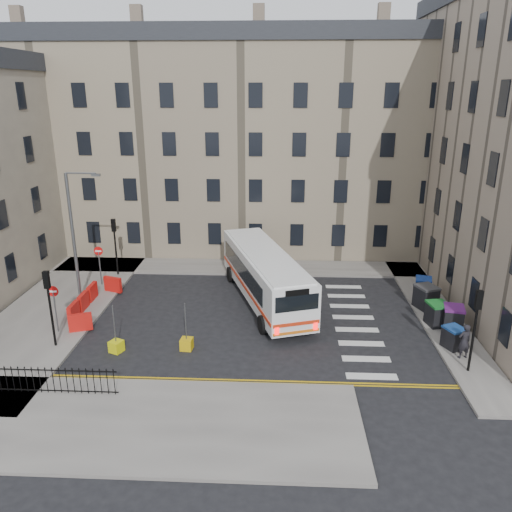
# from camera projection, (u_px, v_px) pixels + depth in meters

# --- Properties ---
(ground) EXTENTS (120.00, 120.00, 0.00)m
(ground) POSITION_uv_depth(u_px,v_px,m) (285.00, 319.00, 29.27)
(ground) COLOR black
(ground) RESTS_ON ground
(pavement_north) EXTENTS (36.00, 3.20, 0.15)m
(pavement_north) POSITION_uv_depth(u_px,v_px,m) (205.00, 267.00, 37.66)
(pavement_north) COLOR slate
(pavement_north) RESTS_ON ground
(pavement_east) EXTENTS (2.40, 26.00, 0.15)m
(pavement_east) POSITION_uv_depth(u_px,v_px,m) (422.00, 294.00, 32.63)
(pavement_east) COLOR slate
(pavement_east) RESTS_ON ground
(pavement_west) EXTENTS (6.00, 22.00, 0.15)m
(pavement_west) POSITION_uv_depth(u_px,v_px,m) (59.00, 306.00, 30.82)
(pavement_west) COLOR slate
(pavement_west) RESTS_ON ground
(pavement_sw) EXTENTS (20.00, 6.00, 0.15)m
(pavement_sw) POSITION_uv_depth(u_px,v_px,m) (114.00, 422.00, 20.09)
(pavement_sw) COLOR slate
(pavement_sw) RESTS_ON ground
(terrace_north) EXTENTS (38.30, 10.80, 17.20)m
(terrace_north) POSITION_uv_depth(u_px,v_px,m) (202.00, 142.00, 41.52)
(terrace_north) COLOR gray
(terrace_north) RESTS_ON ground
(traffic_light_east) EXTENTS (0.28, 0.22, 4.10)m
(traffic_light_east) POSITION_uv_depth(u_px,v_px,m) (476.00, 318.00, 22.76)
(traffic_light_east) COLOR black
(traffic_light_east) RESTS_ON pavement_east
(traffic_light_nw) EXTENTS (0.28, 0.22, 4.10)m
(traffic_light_nw) POSITION_uv_depth(u_px,v_px,m) (115.00, 238.00, 35.05)
(traffic_light_nw) COLOR black
(traffic_light_nw) RESTS_ON pavement_west
(traffic_light_sw) EXTENTS (0.28, 0.22, 4.10)m
(traffic_light_sw) POSITION_uv_depth(u_px,v_px,m) (49.00, 297.00, 25.11)
(traffic_light_sw) COLOR black
(traffic_light_sw) RESTS_ON pavement_west
(streetlamp) EXTENTS (0.50, 0.22, 8.14)m
(streetlamp) POSITION_uv_depth(u_px,v_px,m) (73.00, 236.00, 30.37)
(streetlamp) COLOR #595B5E
(streetlamp) RESTS_ON pavement_west
(no_entry_north) EXTENTS (0.60, 0.08, 3.00)m
(no_entry_north) POSITION_uv_depth(u_px,v_px,m) (99.00, 258.00, 33.43)
(no_entry_north) COLOR #595B5E
(no_entry_north) RESTS_ON pavement_west
(no_entry_south) EXTENTS (0.60, 0.08, 3.00)m
(no_entry_south) POSITION_uv_depth(u_px,v_px,m) (54.00, 299.00, 26.80)
(no_entry_south) COLOR #595B5E
(no_entry_south) RESTS_ON pavement_west
(roadworks_barriers) EXTENTS (1.66, 6.26, 1.00)m
(roadworks_barriers) POSITION_uv_depth(u_px,v_px,m) (89.00, 301.00, 30.07)
(roadworks_barriers) COLOR red
(roadworks_barriers) RESTS_ON pavement_west
(iron_railings) EXTENTS (7.80, 0.04, 1.20)m
(iron_railings) POSITION_uv_depth(u_px,v_px,m) (30.00, 380.00, 21.77)
(iron_railings) COLOR black
(iron_railings) RESTS_ON pavement_sw
(bus) EXTENTS (6.19, 12.01, 3.21)m
(bus) POSITION_uv_depth(u_px,v_px,m) (265.00, 274.00, 31.09)
(bus) COLOR white
(bus) RESTS_ON ground
(wheelie_bin_a) EXTENTS (1.23, 1.30, 1.13)m
(wheelie_bin_a) POSITION_uv_depth(u_px,v_px,m) (454.00, 338.00, 25.56)
(wheelie_bin_a) COLOR black
(wheelie_bin_a) RESTS_ON pavement_east
(wheelie_bin_b) EXTENTS (1.31, 1.43, 1.35)m
(wheelie_bin_b) POSITION_uv_depth(u_px,v_px,m) (453.00, 318.00, 27.48)
(wheelie_bin_b) COLOR black
(wheelie_bin_b) RESTS_ON pavement_east
(wheelie_bin_c) EXTENTS (1.26, 1.38, 1.32)m
(wheelie_bin_c) POSITION_uv_depth(u_px,v_px,m) (437.00, 314.00, 28.02)
(wheelie_bin_c) COLOR black
(wheelie_bin_c) RESTS_ON pavement_east
(wheelie_bin_d) EXTENTS (1.50, 1.59, 1.41)m
(wheelie_bin_d) POSITION_uv_depth(u_px,v_px,m) (426.00, 297.00, 30.22)
(wheelie_bin_d) COLOR black
(wheelie_bin_d) RESTS_ON pavement_east
(wheelie_bin_e) EXTENTS (1.24, 1.35, 1.25)m
(wheelie_bin_e) POSITION_uv_depth(u_px,v_px,m) (423.00, 287.00, 31.89)
(wheelie_bin_e) COLOR black
(wheelie_bin_e) RESTS_ON pavement_east
(pedestrian) EXTENTS (0.76, 0.60, 1.82)m
(pedestrian) POSITION_uv_depth(u_px,v_px,m) (464.00, 341.00, 24.47)
(pedestrian) COLOR black
(pedestrian) RESTS_ON pavement_east
(bollard_yellow) EXTENTS (0.79, 0.79, 0.60)m
(bollard_yellow) POSITION_uv_depth(u_px,v_px,m) (116.00, 346.00, 25.54)
(bollard_yellow) COLOR #D5D30B
(bollard_yellow) RESTS_ON ground
(bollard_chevron) EXTENTS (0.65, 0.65, 0.60)m
(bollard_chevron) POSITION_uv_depth(u_px,v_px,m) (187.00, 344.00, 25.78)
(bollard_chevron) COLOR gold
(bollard_chevron) RESTS_ON ground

